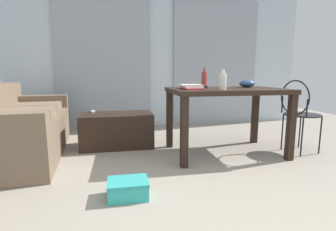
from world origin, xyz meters
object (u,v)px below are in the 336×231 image
at_px(bottle_near, 204,79).
at_px(scissors, 225,87).
at_px(bottle_far, 223,81).
at_px(tv_remote_on_table, 205,87).
at_px(couch, 18,128).
at_px(bowl, 247,83).
at_px(wire_chair, 299,108).
at_px(coffee_table, 117,130).
at_px(tv_remote_primary, 93,112).
at_px(shoebox, 128,189).
at_px(craft_table, 226,98).
at_px(book_stack, 191,87).

xyz_separation_m(bottle_near, scissors, (0.24, -0.09, -0.09)).
height_order(bottle_far, tv_remote_on_table, bottle_far).
bearing_deg(couch, bowl, -4.62).
bearing_deg(bottle_far, wire_chair, 5.93).
bearing_deg(coffee_table, bottle_near, -10.17).
distance_m(couch, bowl, 2.69).
bearing_deg(tv_remote_primary, shoebox, -81.55).
relative_size(craft_table, tv_remote_on_table, 8.40).
relative_size(wire_chair, tv_remote_primary, 5.50).
bearing_deg(shoebox, bottle_near, 50.74).
distance_m(coffee_table, tv_remote_primary, 0.39).
height_order(couch, bottle_near, bottle_near).
bearing_deg(bottle_near, tv_remote_primary, 166.84).
bearing_deg(wire_chair, bottle_far, -174.07).
distance_m(coffee_table, craft_table, 1.39).
height_order(coffee_table, bottle_far, bottle_far).
bearing_deg(bowl, bottle_near, 160.70).
height_order(craft_table, bottle_far, bottle_far).
bearing_deg(coffee_table, shoebox, -86.89).
bearing_deg(couch, bottle_near, -1.17).
xyz_separation_m(tv_remote_on_table, shoebox, (-0.94, -1.01, -0.69)).
height_order(craft_table, wire_chair, wire_chair).
bearing_deg(coffee_table, bottle_far, -35.77).
bearing_deg(wire_chair, bowl, 148.06).
height_order(bowl, scissors, bowl).
height_order(couch, tv_remote_primary, couch).
height_order(wire_chair, bowl, wire_chair).
bearing_deg(scissors, coffee_table, 167.92).
bearing_deg(scissors, craft_table, -110.74).
relative_size(couch, coffee_table, 2.28).
bearing_deg(couch, shoebox, -47.29).
distance_m(coffee_table, wire_chair, 2.17).
xyz_separation_m(bottle_far, scissors, (0.24, 0.49, -0.08)).
bearing_deg(book_stack, scissors, 30.13).
bearing_deg(scissors, couch, 176.83).
xyz_separation_m(bowl, book_stack, (-0.76, -0.22, -0.02)).
xyz_separation_m(couch, bottle_near, (2.15, -0.04, 0.53)).
bearing_deg(craft_table, couch, 170.52).
distance_m(bottle_near, bowl, 0.51).
bearing_deg(tv_remote_on_table, bowl, 23.86).
relative_size(couch, craft_table, 1.59).
height_order(coffee_table, tv_remote_primary, tv_remote_primary).
bearing_deg(tv_remote_on_table, book_stack, -120.30).
relative_size(couch, tv_remote_primary, 13.04).
distance_m(tv_remote_on_table, scissors, 0.31).
bearing_deg(coffee_table, tv_remote_on_table, -21.24).
relative_size(tv_remote_on_table, shoebox, 0.50).
xyz_separation_m(coffee_table, wire_chair, (2.04, -0.67, 0.31)).
height_order(bowl, tv_remote_on_table, bowl).
height_order(bottle_near, bowl, bottle_near).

